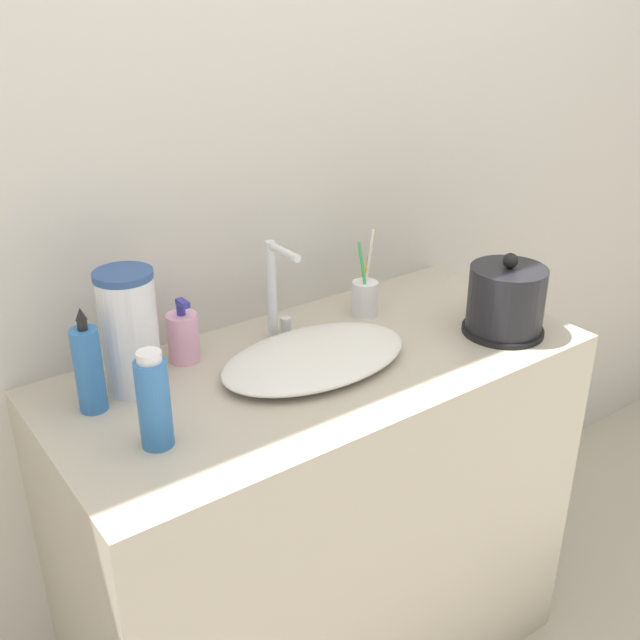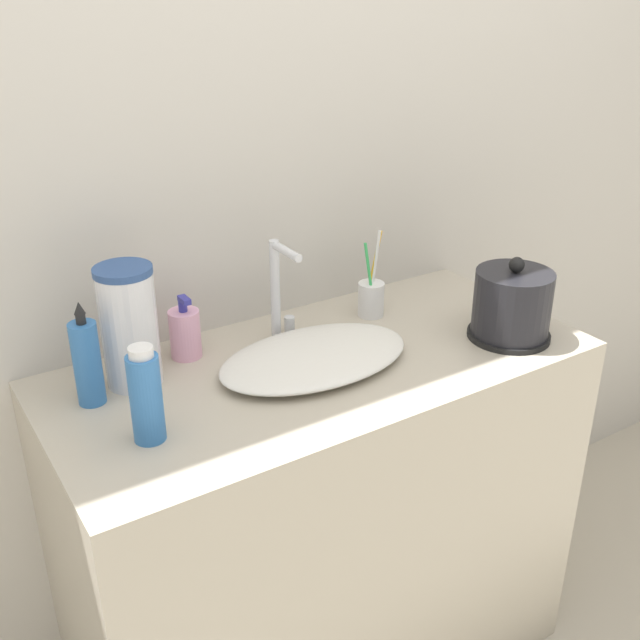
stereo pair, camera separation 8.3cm
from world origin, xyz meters
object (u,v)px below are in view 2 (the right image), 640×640
object	(u,v)px
lotion_bottle	(185,333)
shampoo_bottle	(87,362)
electric_kettle	(512,307)
toothbrush_cup	(371,297)
mouthwash_bottle	(146,396)
water_pitcher	(129,326)
faucet	(279,287)

from	to	relation	value
lotion_bottle	shampoo_bottle	size ratio (longest dim) A/B	0.67
electric_kettle	shampoo_bottle	distance (m)	0.92
toothbrush_cup	shampoo_bottle	xyz separation A→B (m)	(-0.69, -0.03, 0.04)
mouthwash_bottle	water_pitcher	distance (m)	0.22
lotion_bottle	shampoo_bottle	world-z (taller)	shampoo_bottle
lotion_bottle	water_pitcher	distance (m)	0.16
shampoo_bottle	mouthwash_bottle	size ratio (longest dim) A/B	1.15
toothbrush_cup	mouthwash_bottle	distance (m)	0.68
electric_kettle	toothbrush_cup	bearing A→B (deg)	125.97
faucet	electric_kettle	bearing A→B (deg)	-32.46
toothbrush_cup	lotion_bottle	bearing A→B (deg)	174.66
toothbrush_cup	water_pitcher	distance (m)	0.60
faucet	lotion_bottle	bearing A→B (deg)	171.87
lotion_bottle	shampoo_bottle	distance (m)	0.25
lotion_bottle	electric_kettle	bearing A→B (deg)	-25.32
mouthwash_bottle	water_pitcher	bearing A→B (deg)	76.78
faucet	water_pitcher	bearing A→B (deg)	-177.18
toothbrush_cup	shampoo_bottle	size ratio (longest dim) A/B	1.01
toothbrush_cup	lotion_bottle	size ratio (longest dim) A/B	1.50
shampoo_bottle	toothbrush_cup	bearing A→B (deg)	2.84
shampoo_bottle	mouthwash_bottle	xyz separation A→B (m)	(0.05, -0.18, 0.00)
faucet	toothbrush_cup	bearing A→B (deg)	-2.86
toothbrush_cup	electric_kettle	bearing A→B (deg)	-54.03
mouthwash_bottle	water_pitcher	world-z (taller)	water_pitcher
shampoo_bottle	water_pitcher	size ratio (longest dim) A/B	0.85
toothbrush_cup	faucet	bearing A→B (deg)	177.14
toothbrush_cup	mouthwash_bottle	world-z (taller)	toothbrush_cup
shampoo_bottle	water_pitcher	xyz separation A→B (m)	(0.10, 0.03, 0.04)
faucet	lotion_bottle	xyz separation A→B (m)	(-0.22, 0.03, -0.07)
faucet	lotion_bottle	world-z (taller)	faucet
electric_kettle	lotion_bottle	world-z (taller)	electric_kettle
electric_kettle	toothbrush_cup	size ratio (longest dim) A/B	0.90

